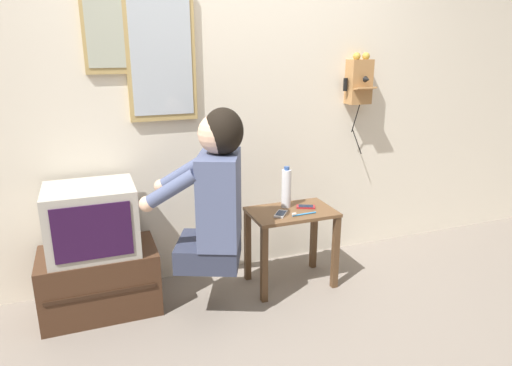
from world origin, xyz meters
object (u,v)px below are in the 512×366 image
Objects in this scene: framed_picture at (108,28)px; toothbrush at (302,214)px; television at (92,220)px; person at (215,191)px; wall_mirror at (161,57)px; water_bottle at (286,188)px; cell_phone_held at (281,214)px; cell_phone_spare at (306,207)px; wall_phone_antique at (359,81)px.

framed_picture is 3.09× the size of toothbrush.
person is at bearing -23.17° from television.
wall_mirror is 1.15m from water_bottle.
framed_picture reaches higher than water_bottle.
framed_picture is 0.34m from wall_mirror.
wall_mirror is at bearing 41.16° from person.
water_bottle is at bearing 92.02° from cell_phone_held.
cell_phone_spare is (1.35, -0.10, -0.06)m from television.
wall_phone_antique is at bearing 64.01° from cell_phone_held.
wall_phone_antique is 1.73m from framed_picture.
wall_mirror is at bearing 25.77° from television.
person is at bearing -158.28° from wall_phone_antique.
wall_mirror is at bearing -0.61° from framed_picture.
cell_phone_held is at bearing -8.21° from television.
toothbrush is at bearing -79.31° from water_bottle.
cell_phone_spare is at bearing -51.59° from person.
toothbrush reaches higher than cell_phone_spare.
cell_phone_held is 0.98× the size of cell_phone_spare.
television is 1.29m from toothbrush.
television reaches higher than toothbrush.
cell_phone_spare is (0.68, 0.19, -0.24)m from person.
water_bottle reaches higher than toothbrush.
wall_phone_antique reaches higher than person.
television is 3.77× the size of cell_phone_held.
wall_mirror is at bearing 93.12° from cell_phone_spare.
toothbrush is at bearing 169.78° from cell_phone_spare.
wall_mirror is 1.32m from toothbrush.
cell_phone_spare is at bearing -37.52° from toothbrush.
framed_picture is (0.20, 0.24, 1.08)m from television.
toothbrush is at bearing 15.16° from cell_phone_held.
cell_phone_spare is 0.14m from toothbrush.
water_bottle reaches higher than cell_phone_held.
wall_mirror reaches higher than cell_phone_spare.
cell_phone_held is at bearing 131.75° from cell_phone_spare.
water_bottle is (0.73, -0.28, -0.84)m from wall_mirror.
wall_mirror reaches higher than toothbrush.
water_bottle is (1.23, -0.04, 0.07)m from television.
person is at bearing 94.44° from toothbrush.
cell_phone_held is at bearing -126.38° from water_bottle.
water_bottle is (-0.67, -0.24, -0.66)m from wall_phone_antique.
framed_picture is 1.62m from toothbrush.
person is at bearing 130.53° from cell_phone_spare.
framed_picture is at bearing 98.27° from cell_phone_spare.
person is 0.91m from wall_mirror.
wall_phone_antique is 0.95× the size of wall_mirror.
television reaches higher than cell_phone_held.
wall_mirror reaches higher than television.
cell_phone_held is 0.20m from water_bottle.
television is at bearing 89.77° from person.
cell_phone_held is 0.79× the size of toothbrush.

